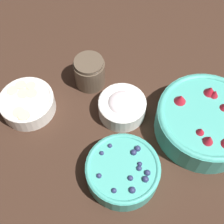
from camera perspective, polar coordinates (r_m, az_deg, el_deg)
ground_plane at (r=0.85m, az=-0.52°, el=1.95°), size 4.00×4.00×0.00m
bowl_strawberries at (r=0.80m, az=16.82°, el=-1.42°), size 0.25×0.25×0.10m
bowl_blueberries at (r=0.73m, az=2.00°, el=-10.65°), size 0.17×0.17×0.06m
bowl_bananas at (r=0.85m, az=-15.25°, el=1.66°), size 0.14×0.14×0.05m
bowl_cream at (r=0.81m, az=1.87°, el=1.10°), size 0.12×0.12×0.06m
jar_chocolate at (r=0.86m, az=-4.11°, el=7.15°), size 0.09×0.09×0.09m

